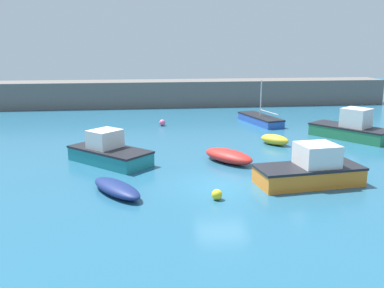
{
  "coord_description": "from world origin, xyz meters",
  "views": [
    {
      "loc": [
        -3.77,
        -19.57,
        6.87
      ],
      "look_at": [
        -0.7,
        6.68,
        0.54
      ],
      "focal_mm": 40.0,
      "sensor_mm": 36.0,
      "label": 1
    }
  ],
  "objects_px": {
    "rowboat_white_midwater": "(228,156)",
    "cabin_cruiser_white": "(311,170)",
    "mooring_buoy_yellow": "(217,195)",
    "motorboat_grey_hull": "(351,128)",
    "motorboat_with_cabin": "(109,152)",
    "mooring_buoy_pink": "(162,123)",
    "sailboat_twin_hulled": "(260,119)",
    "dinghy_near_pier": "(275,140)",
    "open_tender_yellow": "(117,188)"
  },
  "relations": [
    {
      "from": "rowboat_white_midwater",
      "to": "open_tender_yellow",
      "type": "height_order",
      "value": "rowboat_white_midwater"
    },
    {
      "from": "cabin_cruiser_white",
      "to": "mooring_buoy_pink",
      "type": "distance_m",
      "value": 17.28
    },
    {
      "from": "sailboat_twin_hulled",
      "to": "mooring_buoy_yellow",
      "type": "relative_size",
      "value": 11.64
    },
    {
      "from": "dinghy_near_pier",
      "to": "open_tender_yellow",
      "type": "distance_m",
      "value": 13.41
    },
    {
      "from": "dinghy_near_pier",
      "to": "mooring_buoy_yellow",
      "type": "relative_size",
      "value": 4.78
    },
    {
      "from": "motorboat_with_cabin",
      "to": "mooring_buoy_pink",
      "type": "bearing_deg",
      "value": 115.83
    },
    {
      "from": "dinghy_near_pier",
      "to": "motorboat_grey_hull",
      "type": "height_order",
      "value": "motorboat_grey_hull"
    },
    {
      "from": "sailboat_twin_hulled",
      "to": "mooring_buoy_yellow",
      "type": "distance_m",
      "value": 18.9
    },
    {
      "from": "open_tender_yellow",
      "to": "cabin_cruiser_white",
      "type": "height_order",
      "value": "cabin_cruiser_white"
    },
    {
      "from": "dinghy_near_pier",
      "to": "cabin_cruiser_white",
      "type": "distance_m",
      "value": 8.35
    },
    {
      "from": "rowboat_white_midwater",
      "to": "mooring_buoy_pink",
      "type": "relative_size",
      "value": 6.93
    },
    {
      "from": "motorboat_grey_hull",
      "to": "sailboat_twin_hulled",
      "type": "xyz_separation_m",
      "value": [
        -4.93,
        6.58,
        -0.4
      ]
    },
    {
      "from": "dinghy_near_pier",
      "to": "cabin_cruiser_white",
      "type": "bearing_deg",
      "value": 135.66
    },
    {
      "from": "motorboat_grey_hull",
      "to": "mooring_buoy_pink",
      "type": "relative_size",
      "value": 11.02
    },
    {
      "from": "cabin_cruiser_white",
      "to": "motorboat_with_cabin",
      "type": "bearing_deg",
      "value": -33.23
    },
    {
      "from": "rowboat_white_midwater",
      "to": "mooring_buoy_yellow",
      "type": "height_order",
      "value": "rowboat_white_midwater"
    },
    {
      "from": "cabin_cruiser_white",
      "to": "mooring_buoy_yellow",
      "type": "xyz_separation_m",
      "value": [
        -4.97,
        -1.61,
        -0.49
      ]
    },
    {
      "from": "motorboat_grey_hull",
      "to": "rowboat_white_midwater",
      "type": "xyz_separation_m",
      "value": [
        -10.07,
        -5.1,
        -0.38
      ]
    },
    {
      "from": "motorboat_with_cabin",
      "to": "cabin_cruiser_white",
      "type": "height_order",
      "value": "cabin_cruiser_white"
    },
    {
      "from": "mooring_buoy_pink",
      "to": "motorboat_grey_hull",
      "type": "bearing_deg",
      "value": -26.16
    },
    {
      "from": "mooring_buoy_pink",
      "to": "mooring_buoy_yellow",
      "type": "bearing_deg",
      "value": -84.87
    },
    {
      "from": "motorboat_with_cabin",
      "to": "rowboat_white_midwater",
      "type": "height_order",
      "value": "motorboat_with_cabin"
    },
    {
      "from": "open_tender_yellow",
      "to": "mooring_buoy_pink",
      "type": "bearing_deg",
      "value": -43.33
    },
    {
      "from": "dinghy_near_pier",
      "to": "mooring_buoy_pink",
      "type": "xyz_separation_m",
      "value": [
        -7.32,
        7.68,
        -0.09
      ]
    },
    {
      "from": "sailboat_twin_hulled",
      "to": "cabin_cruiser_white",
      "type": "bearing_deg",
      "value": 159.09
    },
    {
      "from": "rowboat_white_midwater",
      "to": "mooring_buoy_pink",
      "type": "distance_m",
      "value": 12.12
    },
    {
      "from": "mooring_buoy_yellow",
      "to": "mooring_buoy_pink",
      "type": "xyz_separation_m",
      "value": [
        -1.58,
        17.6,
        0.02
      ]
    },
    {
      "from": "sailboat_twin_hulled",
      "to": "cabin_cruiser_white",
      "type": "distance_m",
      "value": 16.11
    },
    {
      "from": "cabin_cruiser_white",
      "to": "sailboat_twin_hulled",
      "type": "bearing_deg",
      "value": -103.61
    },
    {
      "from": "cabin_cruiser_white",
      "to": "mooring_buoy_yellow",
      "type": "height_order",
      "value": "cabin_cruiser_white"
    },
    {
      "from": "dinghy_near_pier",
      "to": "mooring_buoy_yellow",
      "type": "distance_m",
      "value": 11.46
    },
    {
      "from": "sailboat_twin_hulled",
      "to": "open_tender_yellow",
      "type": "height_order",
      "value": "sailboat_twin_hulled"
    },
    {
      "from": "rowboat_white_midwater",
      "to": "open_tender_yellow",
      "type": "xyz_separation_m",
      "value": [
        -6.2,
        -4.68,
        -0.1
      ]
    },
    {
      "from": "sailboat_twin_hulled",
      "to": "mooring_buoy_yellow",
      "type": "xyz_separation_m",
      "value": [
        -6.86,
        -17.61,
        -0.12
      ]
    },
    {
      "from": "dinghy_near_pier",
      "to": "mooring_buoy_yellow",
      "type": "xyz_separation_m",
      "value": [
        -5.74,
        -9.92,
        -0.11
      ]
    },
    {
      "from": "dinghy_near_pier",
      "to": "mooring_buoy_pink",
      "type": "height_order",
      "value": "dinghy_near_pier"
    },
    {
      "from": "mooring_buoy_pink",
      "to": "rowboat_white_midwater",
      "type": "bearing_deg",
      "value": -74.23
    },
    {
      "from": "motorboat_grey_hull",
      "to": "dinghy_near_pier",
      "type": "bearing_deg",
      "value": 64.62
    },
    {
      "from": "motorboat_grey_hull",
      "to": "cabin_cruiser_white",
      "type": "height_order",
      "value": "motorboat_grey_hull"
    },
    {
      "from": "motorboat_grey_hull",
      "to": "motorboat_with_cabin",
      "type": "bearing_deg",
      "value": 68.61
    },
    {
      "from": "rowboat_white_midwater",
      "to": "cabin_cruiser_white",
      "type": "height_order",
      "value": "cabin_cruiser_white"
    },
    {
      "from": "cabin_cruiser_white",
      "to": "mooring_buoy_pink",
      "type": "relative_size",
      "value": 10.35
    },
    {
      "from": "motorboat_with_cabin",
      "to": "cabin_cruiser_white",
      "type": "relative_size",
      "value": 0.95
    },
    {
      "from": "mooring_buoy_pink",
      "to": "dinghy_near_pier",
      "type": "bearing_deg",
      "value": -46.36
    },
    {
      "from": "motorboat_with_cabin",
      "to": "cabin_cruiser_white",
      "type": "xyz_separation_m",
      "value": [
        10.18,
        -5.04,
        0.08
      ]
    },
    {
      "from": "mooring_buoy_yellow",
      "to": "cabin_cruiser_white",
      "type": "bearing_deg",
      "value": 17.99
    },
    {
      "from": "open_tender_yellow",
      "to": "dinghy_near_pier",
      "type": "bearing_deg",
      "value": -82.97
    },
    {
      "from": "open_tender_yellow",
      "to": "cabin_cruiser_white",
      "type": "bearing_deg",
      "value": -121.06
    },
    {
      "from": "motorboat_with_cabin",
      "to": "mooring_buoy_yellow",
      "type": "distance_m",
      "value": 8.46
    },
    {
      "from": "motorboat_grey_hull",
      "to": "sailboat_twin_hulled",
      "type": "relative_size",
      "value": 1.03
    }
  ]
}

